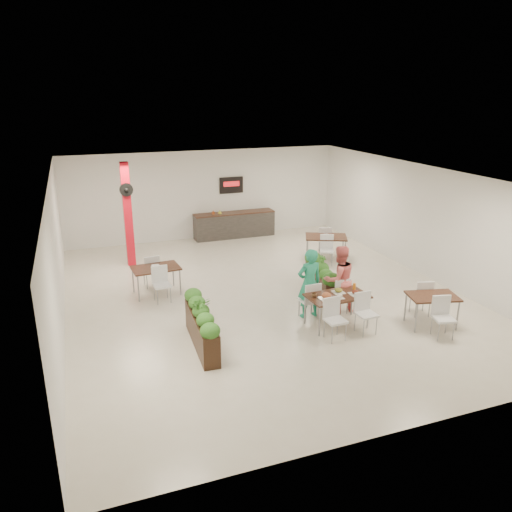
{
  "coord_description": "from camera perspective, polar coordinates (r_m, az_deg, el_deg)",
  "views": [
    {
      "loc": [
        -4.44,
        -11.5,
        5.17
      ],
      "look_at": [
        -0.19,
        0.09,
        1.1
      ],
      "focal_mm": 35.0,
      "sensor_mm": 36.0,
      "label": 1
    }
  ],
  "objects": [
    {
      "name": "planter_right",
      "position": [
        13.31,
        7.44,
        -2.39
      ],
      "size": [
        0.72,
        2.06,
        1.1
      ],
      "rotation": [
        0.0,
        0.0,
        1.38
      ],
      "color": "black",
      "rests_on": "ground"
    },
    {
      "name": "side_table_c",
      "position": [
        12.16,
        19.5,
        -4.85
      ],
      "size": [
        1.24,
        1.67,
        0.92
      ],
      "rotation": [
        0.0,
        0.0,
        -0.24
      ],
      "color": "black",
      "rests_on": "ground"
    },
    {
      "name": "service_counter",
      "position": [
        18.59,
        -2.5,
        3.66
      ],
      "size": [
        3.0,
        0.64,
        2.2
      ],
      "color": "#2B2826",
      "rests_on": "ground"
    },
    {
      "name": "red_column",
      "position": [
        15.75,
        -14.45,
        4.74
      ],
      "size": [
        0.4,
        0.41,
        3.2
      ],
      "color": "red",
      "rests_on": "ground"
    },
    {
      "name": "side_table_a",
      "position": [
        13.52,
        -11.37,
        -1.74
      ],
      "size": [
        1.28,
        1.65,
        0.92
      ],
      "rotation": [
        0.0,
        0.0,
        0.07
      ],
      "color": "black",
      "rests_on": "ground"
    },
    {
      "name": "room_shell",
      "position": [
        12.72,
        0.92,
        3.86
      ],
      "size": [
        10.1,
        12.1,
        3.22
      ],
      "color": "white",
      "rests_on": "ground"
    },
    {
      "name": "side_table_b",
      "position": [
        16.24,
        8.0,
        1.87
      ],
      "size": [
        1.55,
        1.65,
        0.92
      ],
      "rotation": [
        0.0,
        0.0,
        -0.43
      ],
      "color": "black",
      "rests_on": "ground"
    },
    {
      "name": "ground",
      "position": [
        13.37,
        0.88,
        -4.51
      ],
      "size": [
        12.0,
        12.0,
        0.0
      ],
      "primitive_type": "plane",
      "color": "beige",
      "rests_on": "ground"
    },
    {
      "name": "planter_left",
      "position": [
        10.66,
        -6.26,
        -7.63
      ],
      "size": [
        0.49,
        2.16,
        1.14
      ],
      "rotation": [
        0.0,
        0.0,
        1.52
      ],
      "color": "black",
      "rests_on": "ground"
    },
    {
      "name": "diner_man",
      "position": [
        11.9,
        6.11,
        -3.13
      ],
      "size": [
        0.64,
        0.44,
        1.71
      ],
      "primitive_type": "imported",
      "rotation": [
        0.0,
        0.0,
        3.19
      ],
      "color": "#239871",
      "rests_on": "ground"
    },
    {
      "name": "diner_woman",
      "position": [
        12.26,
        9.47,
        -2.65
      ],
      "size": [
        0.85,
        0.68,
        1.7
      ],
      "primitive_type": "imported",
      "rotation": [
        0.0,
        0.0,
        3.19
      ],
      "color": "#F6706D",
      "rests_on": "ground"
    },
    {
      "name": "main_table",
      "position": [
        11.62,
        9.23,
        -4.97
      ],
      "size": [
        1.43,
        1.67,
        0.92
      ],
      "rotation": [
        0.0,
        0.0,
        0.04
      ],
      "color": "black",
      "rests_on": "ground"
    }
  ]
}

